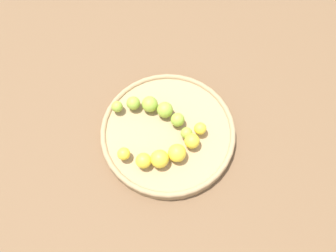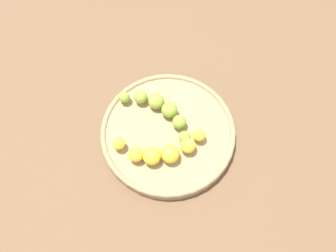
{
  "view_description": "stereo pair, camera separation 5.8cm",
  "coord_description": "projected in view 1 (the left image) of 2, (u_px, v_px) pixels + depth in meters",
  "views": [
    {
      "loc": [
        0.14,
        -0.21,
        0.56
      ],
      "look_at": [
        0.0,
        0.0,
        0.04
      ],
      "focal_mm": 35.33,
      "sensor_mm": 36.0,
      "label": 1
    },
    {
      "loc": [
        0.18,
        -0.17,
        0.56
      ],
      "look_at": [
        0.0,
        0.0,
        0.04
      ],
      "focal_mm": 35.33,
      "sensor_mm": 36.0,
      "label": 2
    }
  ],
  "objects": [
    {
      "name": "ground_plane",
      "position": [
        168.0,
        135.0,
        0.61
      ],
      "size": [
        2.4,
        2.4,
        0.0
      ],
      "primitive_type": "plane",
      "color": "brown"
    },
    {
      "name": "fruit_bowl",
      "position": [
        168.0,
        132.0,
        0.6
      ],
      "size": [
        0.24,
        0.24,
        0.02
      ],
      "color": "#A08259",
      "rests_on": "ground_plane"
    },
    {
      "name": "banana_green",
      "position": [
        156.0,
        111.0,
        0.59
      ],
      "size": [
        0.15,
        0.07,
        0.03
      ],
      "rotation": [
        0.0,
        0.0,
        1.75
      ],
      "color": "#8CAD38",
      "rests_on": "fruit_bowl"
    },
    {
      "name": "banana_yellow",
      "position": [
        167.0,
        152.0,
        0.56
      ],
      "size": [
        0.11,
        0.13,
        0.03
      ],
      "rotation": [
        0.0,
        0.0,
        5.64
      ],
      "color": "yellow",
      "rests_on": "fruit_bowl"
    }
  ]
}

